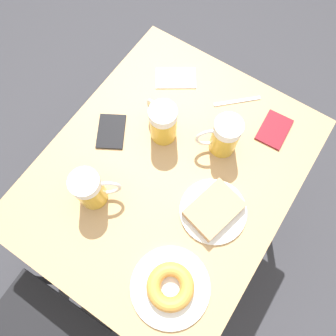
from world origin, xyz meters
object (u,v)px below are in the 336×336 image
Objects in this scene: plate_with_donut at (170,287)px; beer_mug_center at (90,189)px; passport_near_edge at (274,130)px; plate_with_cake at (214,210)px; passport_far_edge at (111,131)px; beer_mug_left at (163,122)px; napkin_folded at (176,78)px; beer_mug_right at (224,136)px; fork at (237,101)px.

beer_mug_center is at bearing -15.31° from plate_with_donut.
plate_with_donut is 1.70× the size of passport_near_edge.
plate_with_cake is 0.42m from passport_far_edge.
napkin_folded is at bearing -68.00° from beer_mug_left.
beer_mug_right is 0.95× the size of passport_far_edge.
plate_with_cake is 0.31m from beer_mug_left.
plate_with_cake is at bearing 136.15° from napkin_folded.
fork is (0.13, -0.38, -0.02)m from plate_with_cake.
fork is at bearing -110.08° from beer_mug_center.
beer_mug_right is (-0.23, -0.36, 0.00)m from beer_mug_center.
passport_far_edge is at bearing 25.13° from beer_mug_right.
plate_with_donut is at bearing 126.29° from beer_mug_left.
beer_mug_center and beer_mug_right have the same top height.
plate_with_cake is at bearing -154.01° from beer_mug_center.
beer_mug_center is at bearing 69.92° from fork.
beer_mug_center is at bearing 25.99° from plate_with_cake.
beer_mug_center reaches higher than plate_with_donut.
beer_mug_left is (0.28, -0.39, 0.05)m from plate_with_donut.
beer_mug_left is (0.27, -0.14, 0.06)m from plate_with_cake.
beer_mug_right is 0.37m from passport_far_edge.
fork is 0.16m from passport_near_edge.
beer_mug_right reaches higher than napkin_folded.
fork is (0.14, -0.63, -0.02)m from plate_with_donut.
fork is (-0.20, -0.54, -0.07)m from beer_mug_center.
napkin_folded is 0.38m from passport_near_edge.
beer_mug_center is 0.43m from beer_mug_right.
napkin_folded is 1.30× the size of fork.
fork is at bearing -77.54° from plate_with_donut.
beer_mug_left reaches higher than plate_with_donut.
napkin_folded is 0.30m from passport_far_edge.
beer_mug_left is 1.00× the size of beer_mug_center.
beer_mug_left is 1.00× the size of beer_mug_right.
beer_mug_center is 0.62m from passport_near_edge.
fork is at bearing -131.13° from passport_far_edge.
beer_mug_right reaches higher than plate_with_cake.
passport_far_edge is (0.33, 0.15, -0.07)m from beer_mug_right.
beer_mug_center is 1.15× the size of fork.
beer_mug_center is 0.58m from fork.
passport_near_edge is at bearing -178.80° from napkin_folded.
fork is at bearing -10.40° from passport_near_edge.
beer_mug_right reaches higher than plate_with_donut.
beer_mug_center reaches higher than passport_far_edge.
napkin_folded is at bearing -101.97° from passport_far_edge.
beer_mug_right is 0.20m from passport_near_edge.
plate_with_donut reaches higher than passport_far_edge.
plate_with_donut is 0.60m from passport_near_edge.
beer_mug_right is at bearing 151.99° from napkin_folded.
plate_with_cake is at bearing 153.49° from beer_mug_left.
plate_with_cake is 1.22× the size of napkin_folded.
passport_near_edge is (-0.38, -0.01, 0.00)m from napkin_folded.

